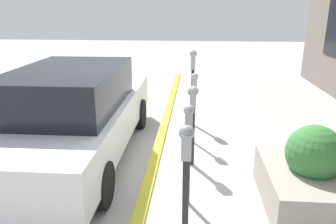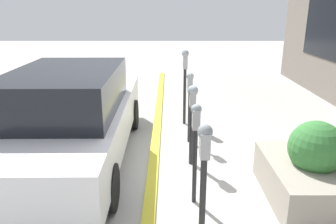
# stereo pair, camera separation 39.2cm
# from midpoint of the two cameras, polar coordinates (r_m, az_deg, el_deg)

# --- Properties ---
(ground_plane) EXTENTS (40.00, 40.00, 0.00)m
(ground_plane) POSITION_cam_midpoint_polar(r_m,az_deg,el_deg) (5.31, 0.49, -9.15)
(ground_plane) COLOR #ADAAA3
(curb_strip) EXTENTS (14.95, 0.16, 0.04)m
(curb_strip) POSITION_cam_midpoint_polar(r_m,az_deg,el_deg) (5.31, -0.38, -8.92)
(curb_strip) COLOR gold
(curb_strip) RESTS_ON ground_plane
(parking_meter_nearest) EXTENTS (0.17, 0.14, 1.42)m
(parking_meter_nearest) POSITION_cam_midpoint_polar(r_m,az_deg,el_deg) (3.07, 6.87, -9.84)
(parking_meter_nearest) COLOR #232326
(parking_meter_nearest) RESTS_ON ground_plane
(parking_meter_second) EXTENTS (0.15, 0.13, 1.32)m
(parking_meter_second) POSITION_cam_midpoint_polar(r_m,az_deg,el_deg) (3.97, 6.44, -4.04)
(parking_meter_second) COLOR #232326
(parking_meter_second) RESTS_ON ground_plane
(parking_meter_middle) EXTENTS (0.19, 0.16, 1.29)m
(parking_meter_middle) POSITION_cam_midpoint_polar(r_m,az_deg,el_deg) (5.02, 6.56, -0.10)
(parking_meter_middle) COLOR #232326
(parking_meter_middle) RESTS_ON ground_plane
(parking_meter_fourth) EXTENTS (0.15, 0.13, 1.31)m
(parking_meter_fourth) POSITION_cam_midpoint_polar(r_m,az_deg,el_deg) (5.85, 6.50, 3.34)
(parking_meter_fourth) COLOR #232326
(parking_meter_fourth) RESTS_ON ground_plane
(parking_meter_farthest) EXTENTS (0.17, 0.15, 1.58)m
(parking_meter_farthest) POSITION_cam_midpoint_polar(r_m,az_deg,el_deg) (6.80, 6.02, 6.84)
(parking_meter_farthest) COLOR #232326
(parking_meter_farthest) RESTS_ON ground_plane
(planter_box) EXTENTS (1.47, 1.12, 1.07)m
(planter_box) POSITION_cam_midpoint_polar(r_m,az_deg,el_deg) (4.59, 25.91, -10.31)
(planter_box) COLOR #A39989
(planter_box) RESTS_ON ground_plane
(parked_car_front) EXTENTS (4.62, 1.79, 1.53)m
(parked_car_front) POSITION_cam_midpoint_polar(r_m,az_deg,el_deg) (5.44, -13.93, -0.13)
(parked_car_front) COLOR silver
(parked_car_front) RESTS_ON ground_plane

